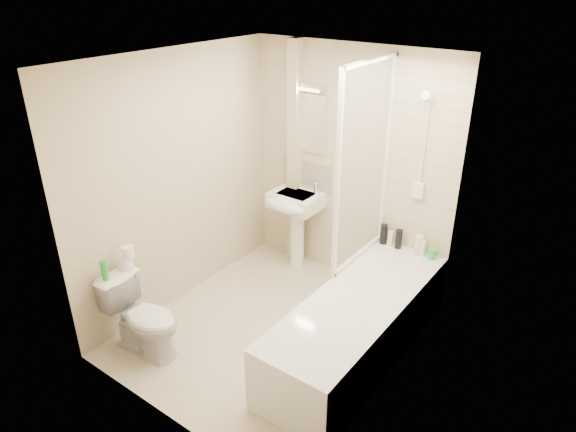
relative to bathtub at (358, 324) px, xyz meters
The scene contains 25 objects.
floor 0.83m from the bathtub, 165.07° to the right, with size 2.50×2.50×0.00m, color beige.
wall_back 1.58m from the bathtub, 125.54° to the left, with size 2.20×0.02×2.40m, color beige.
wall_left 2.07m from the bathtub, behind, with size 0.02×2.50×2.40m, color beige.
wall_right 1.00m from the bathtub, 29.74° to the right, with size 0.02×2.50×2.40m, color beige.
ceiling 2.25m from the bathtub, 165.07° to the right, with size 2.20×2.50×0.02m, color white.
tile_back 1.54m from the bathtub, 90.00° to the left, with size 0.70×0.01×1.75m, color beige.
tile_right 1.19m from the bathtub, ahead, with size 0.01×2.10×1.75m, color beige.
pipe_boxing 1.92m from the bathtub, 144.15° to the left, with size 0.12×0.12×2.40m, color beige.
splashback 1.79m from the bathtub, 140.29° to the left, with size 0.60×0.01×0.30m, color beige.
mirror 2.08m from the bathtub, 140.35° to the left, with size 0.46×0.01×0.60m, color white.
strip_light 2.31m from the bathtub, 140.98° to the left, with size 0.42×0.07×0.07m, color silver.
bathtub is the anchor object (origin of this frame).
shower_screen 1.35m from the bathtub, 120.33° to the left, with size 0.04×0.92×1.80m.
shower_fixture 1.60m from the bathtub, 90.10° to the left, with size 0.10×0.16×0.99m.
pedestal_sink 1.55m from the bathtub, 146.99° to the left, with size 0.52×0.48×1.00m.
bottle_black_a 1.06m from the bathtub, 106.15° to the left, with size 0.07×0.07×0.20m, color black.
bottle_white_a 1.04m from the bathtub, 101.87° to the left, with size 0.05×0.05×0.16m, color white.
bottle_black_b 1.03m from the bathtub, 97.03° to the left, with size 0.06×0.06×0.19m, color black.
bottle_cream 1.03m from the bathtub, 84.81° to the left, with size 0.07×0.07×0.19m, color beige.
bottle_white_b 1.03m from the bathtub, 82.50° to the left, with size 0.05×0.05×0.16m, color white.
bottle_green 1.03m from the bathtub, 76.84° to the left, with size 0.07×0.07×0.10m, color green.
toilet 1.81m from the bathtub, 144.46° to the right, with size 0.70×0.43×0.69m, color white.
toilet_roll_lower 2.02m from the bathtub, 150.68° to the right, with size 0.11×0.11×0.11m, color white.
toilet_roll_upper 2.02m from the bathtub, 150.97° to the right, with size 0.10×0.10×0.10m, color white.
green_bottle 2.14m from the bathtub, 145.65° to the right, with size 0.06×0.06×0.18m, color green.
Camera 1 is at (2.34, -2.96, 2.98)m, focal length 32.00 mm.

